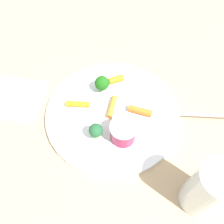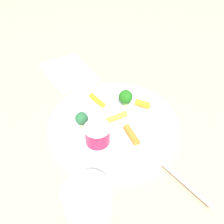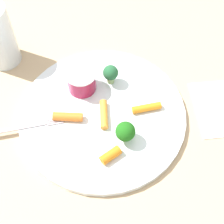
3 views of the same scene
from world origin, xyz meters
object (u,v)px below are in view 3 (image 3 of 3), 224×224
at_px(carrot_stick_2, 106,114).
at_px(carrot_stick_3, 68,117).
at_px(broccoli_floret_1, 125,132).
at_px(carrot_stick_0, 147,108).
at_px(sauce_cup, 82,81).
at_px(carrot_stick_1, 111,155).
at_px(broccoli_floret_0, 111,73).
at_px(plate, 102,115).
at_px(fork, 9,130).

height_order(carrot_stick_2, carrot_stick_3, carrot_stick_3).
distance_m(broccoli_floret_1, carrot_stick_0, 0.07).
relative_size(sauce_cup, carrot_stick_1, 1.54).
xyz_separation_m(broccoli_floret_0, carrot_stick_1, (-0.06, -0.14, -0.02)).
relative_size(sauce_cup, carrot_stick_2, 0.98).
bearing_deg(carrot_stick_0, carrot_stick_1, -148.23).
xyz_separation_m(sauce_cup, carrot_stick_1, (-0.01, -0.15, -0.01)).
xyz_separation_m(broccoli_floret_0, carrot_stick_3, (-0.10, -0.05, -0.02)).
bearing_deg(broccoli_floret_0, carrot_stick_0, -68.54).
distance_m(plate, fork, 0.16).
height_order(plate, broccoli_floret_1, broccoli_floret_1).
bearing_deg(plate, broccoli_floret_0, 54.35).
relative_size(sauce_cup, carrot_stick_3, 1.05).
bearing_deg(carrot_stick_1, carrot_stick_3, 111.67).
bearing_deg(broccoli_floret_0, plate, -125.65).
distance_m(sauce_cup, carrot_stick_3, 0.07).
xyz_separation_m(carrot_stick_0, carrot_stick_2, (-0.07, 0.02, -0.00)).
bearing_deg(plate, carrot_stick_3, 168.15).
height_order(sauce_cup, carrot_stick_1, sauce_cup).
xyz_separation_m(plate, sauce_cup, (-0.01, 0.07, 0.03)).
relative_size(carrot_stick_0, carrot_stick_1, 1.47).
bearing_deg(carrot_stick_3, broccoli_floret_0, 24.30).
relative_size(carrot_stick_1, carrot_stick_3, 0.68).
bearing_deg(carrot_stick_0, plate, 161.14).
height_order(carrot_stick_0, carrot_stick_3, carrot_stick_3).
bearing_deg(fork, carrot_stick_2, -13.71).
distance_m(broccoli_floret_0, carrot_stick_1, 0.16).
xyz_separation_m(plate, carrot_stick_1, (-0.02, -0.08, 0.01)).
bearing_deg(broccoli_floret_0, sauce_cup, 171.09).
bearing_deg(plate, fork, 168.65).
height_order(carrot_stick_0, carrot_stick_2, same).
height_order(sauce_cup, carrot_stick_0, sauce_cup).
bearing_deg(broccoli_floret_1, carrot_stick_2, 102.01).
bearing_deg(sauce_cup, carrot_stick_0, -46.74).
height_order(sauce_cup, carrot_stick_3, sauce_cup).
bearing_deg(carrot_stick_3, broccoli_floret_1, -45.27).
distance_m(sauce_cup, fork, 0.15).
bearing_deg(broccoli_floret_1, broccoli_floret_0, 77.64).
relative_size(carrot_stick_1, carrot_stick_2, 0.64).
bearing_deg(broccoli_floret_0, fork, -172.61).
bearing_deg(carrot_stick_3, carrot_stick_0, -15.81).
bearing_deg(plate, sauce_cup, 100.27).
bearing_deg(carrot_stick_0, fork, 166.20).
bearing_deg(carrot_stick_3, fork, 168.95).
bearing_deg(broccoli_floret_1, carrot_stick_1, -148.94).
relative_size(broccoli_floret_1, fork, 0.22).
xyz_separation_m(carrot_stick_1, carrot_stick_3, (-0.04, 0.10, -0.00)).
relative_size(plate, carrot_stick_2, 5.36).
relative_size(plate, sauce_cup, 5.46).
bearing_deg(broccoli_floret_0, carrot_stick_2, -120.12).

